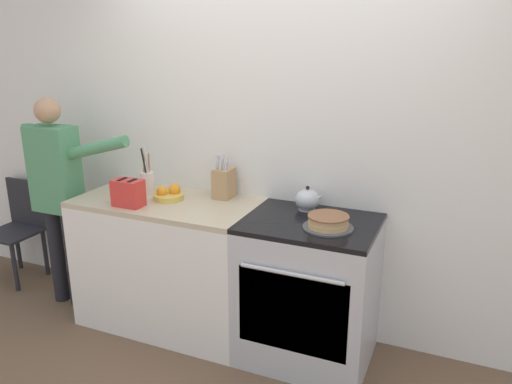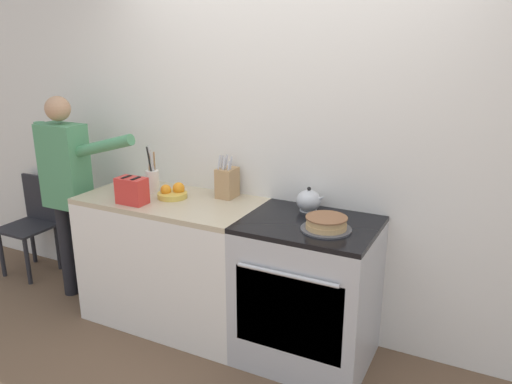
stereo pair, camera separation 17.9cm
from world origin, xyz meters
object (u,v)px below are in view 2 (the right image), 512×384
tea_kettle (309,201)px  person_baker (67,183)px  toaster (132,191)px  utensil_crock (153,180)px  dining_chair (34,218)px  stove_range (307,292)px  knife_block (227,182)px  fruit_bowl (173,193)px  layer_cake (326,224)px

tea_kettle → person_baker: 1.84m
tea_kettle → toaster: bearing=-160.5°
utensil_crock → toaster: 0.27m
utensil_crock → toaster: bearing=-81.9°
dining_chair → stove_range: bearing=-16.7°
tea_kettle → person_baker: person_baker is taller
knife_block → dining_chair: bearing=-177.8°
toaster → person_baker: person_baker is taller
dining_chair → knife_block: bearing=-11.5°
knife_block → toaster: size_ratio=1.42×
fruit_bowl → toaster: bearing=-125.4°
fruit_bowl → dining_chair: (-1.57, 0.10, -0.48)m
tea_kettle → dining_chair: size_ratio=0.23×
dining_chair → utensil_crock: bearing=-16.4°
stove_range → utensil_crock: (-1.21, 0.07, 0.55)m
layer_cake → fruit_bowl: fruit_bowl is taller
tea_kettle → person_baker: size_ratio=0.12×
utensil_crock → person_baker: size_ratio=0.22×
toaster → tea_kettle: bearing=19.5°
stove_range → utensil_crock: 1.33m
stove_range → dining_chair: size_ratio=1.11×
stove_range → dining_chair: (-2.58, 0.14, 0.01)m
fruit_bowl → person_baker: (-0.89, -0.10, -0.02)m
layer_cake → dining_chair: (-2.71, 0.21, -0.48)m
toaster → person_baker: bearing=170.3°
utensil_crock → person_baker: bearing=-168.3°
stove_range → utensil_crock: utensil_crock is taller
fruit_bowl → toaster: toaster is taller
stove_range → knife_block: knife_block is taller
stove_range → knife_block: (-0.68, 0.21, 0.57)m
layer_cake → toaster: size_ratio=1.39×
knife_block → person_baker: bearing=-167.1°
utensil_crock → toaster: utensil_crock is taller
knife_block → dining_chair: 1.98m
dining_chair → fruit_bowl: bearing=-17.5°
toaster → fruit_bowl: bearing=54.6°
stove_range → tea_kettle: (-0.08, 0.20, 0.53)m
utensil_crock → dining_chair: (-1.37, 0.07, -0.54)m
tea_kettle → utensil_crock: utensil_crock is taller
knife_block → toaster: knife_block is taller
utensil_crock → fruit_bowl: 0.21m
layer_cake → tea_kettle: 0.34m
tea_kettle → fruit_bowl: 0.95m
utensil_crock → toaster: size_ratio=1.66×
utensil_crock → dining_chair: 1.47m
tea_kettle → utensil_crock: size_ratio=0.55×
layer_cake → toaster: (-1.30, -0.12, 0.05)m
utensil_crock → dining_chair: size_ratio=0.42×
stove_range → knife_block: 0.91m
person_baker → stove_range: bearing=-0.1°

